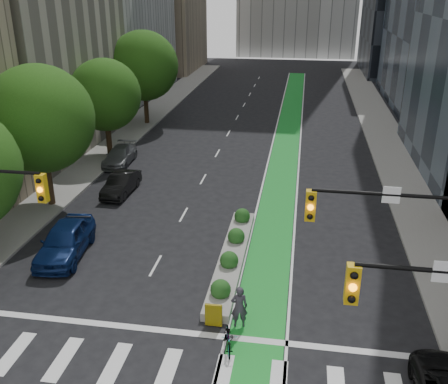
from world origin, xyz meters
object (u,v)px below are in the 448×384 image
(parked_car_left_near, at_px, (65,240))
(cyclist, at_px, (239,307))
(parked_car_left_mid, at_px, (121,184))
(bicycle, at_px, (229,338))
(parked_car_left_far, at_px, (120,156))
(median_planter, at_px, (232,255))

(parked_car_left_near, bearing_deg, cyclist, -30.53)
(cyclist, height_order, parked_car_left_near, cyclist)
(parked_car_left_near, xyz_separation_m, parked_car_left_mid, (-0.05, 8.31, -0.18))
(cyclist, distance_m, parked_car_left_mid, 15.83)
(bicycle, bearing_deg, parked_car_left_mid, 111.92)
(bicycle, xyz_separation_m, parked_car_left_far, (-11.50, 19.63, 0.21))
(median_planter, bearing_deg, cyclist, -78.63)
(median_planter, bearing_deg, parked_car_left_near, -174.88)
(parked_car_left_near, height_order, parked_car_left_far, parked_car_left_near)
(cyclist, distance_m, parked_car_left_near, 10.44)
(median_planter, relative_size, cyclist, 5.47)
(bicycle, bearing_deg, parked_car_left_far, 108.51)
(parked_car_left_near, relative_size, parked_car_left_mid, 1.22)
(parked_car_left_far, bearing_deg, cyclist, -59.85)
(parked_car_left_near, height_order, parked_car_left_mid, parked_car_left_near)
(bicycle, bearing_deg, median_planter, 85.25)
(parked_car_left_near, relative_size, parked_car_left_far, 1.11)
(median_planter, xyz_separation_m, bicycle, (0.80, -6.43, 0.07))
(bicycle, height_order, parked_car_left_near, parked_car_left_near)
(cyclist, xyz_separation_m, parked_car_left_mid, (-9.57, 12.61, -0.26))
(bicycle, relative_size, parked_car_left_near, 0.34)
(median_planter, distance_m, bicycle, 6.48)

